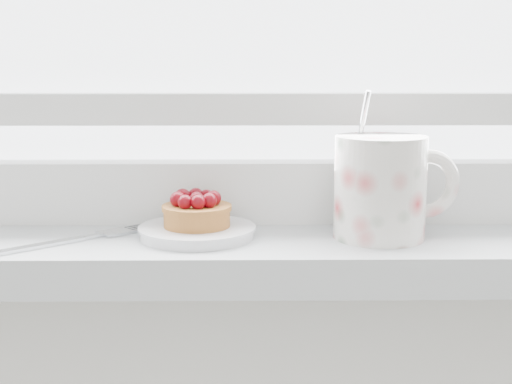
{
  "coord_description": "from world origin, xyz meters",
  "views": [
    {
      "loc": [
        0.03,
        1.16,
        1.12
      ],
      "look_at": [
        0.04,
        1.88,
        0.99
      ],
      "focal_mm": 50.0,
      "sensor_mm": 36.0,
      "label": 1
    }
  ],
  "objects_px": {
    "saucer": "(197,232)",
    "floral_mug": "(383,185)",
    "fork": "(68,241)",
    "raspberry_tart": "(197,211)"
  },
  "relations": [
    {
      "from": "saucer",
      "to": "floral_mug",
      "type": "height_order",
      "value": "floral_mug"
    },
    {
      "from": "fork",
      "to": "floral_mug",
      "type": "bearing_deg",
      "value": 3.04
    },
    {
      "from": "saucer",
      "to": "fork",
      "type": "relative_size",
      "value": 0.72
    },
    {
      "from": "raspberry_tart",
      "to": "floral_mug",
      "type": "xyz_separation_m",
      "value": [
        0.2,
        -0.0,
        0.03
      ]
    },
    {
      "from": "floral_mug",
      "to": "fork",
      "type": "relative_size",
      "value": 0.9
    },
    {
      "from": "floral_mug",
      "to": "raspberry_tart",
      "type": "bearing_deg",
      "value": 179.08
    },
    {
      "from": "floral_mug",
      "to": "fork",
      "type": "height_order",
      "value": "floral_mug"
    },
    {
      "from": "saucer",
      "to": "floral_mug",
      "type": "distance_m",
      "value": 0.2
    },
    {
      "from": "saucer",
      "to": "floral_mug",
      "type": "relative_size",
      "value": 0.8
    },
    {
      "from": "saucer",
      "to": "floral_mug",
      "type": "bearing_deg",
      "value": -0.89
    }
  ]
}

